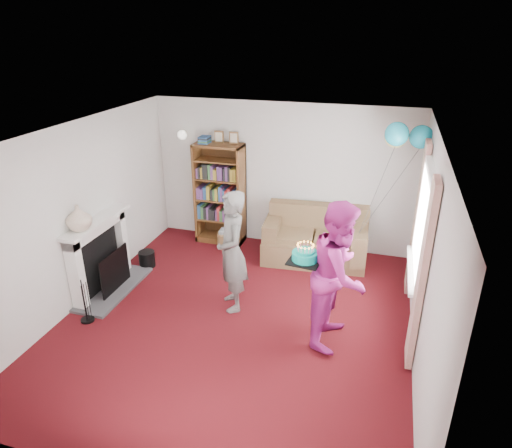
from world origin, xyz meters
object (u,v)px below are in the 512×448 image
(bookcase, at_px, (220,194))
(person_striped, at_px, (232,252))
(sofa, at_px, (315,240))
(birthday_cake, at_px, (305,256))
(person_magenta, at_px, (339,274))

(bookcase, xyz_separation_m, person_striped, (0.91, -1.98, -0.03))
(bookcase, relative_size, sofa, 1.20)
(sofa, xyz_separation_m, birthday_cake, (0.20, -2.13, 0.80))
(person_striped, bearing_deg, person_magenta, 48.82)
(sofa, relative_size, birthday_cake, 4.48)
(birthday_cake, bearing_deg, sofa, 95.33)
(birthday_cake, bearing_deg, person_magenta, 10.39)
(person_striped, bearing_deg, sofa, 124.57)
(bookcase, bearing_deg, person_magenta, -43.99)
(person_striped, xyz_separation_m, person_magenta, (1.46, -0.30, 0.07))
(bookcase, relative_size, birthday_cake, 5.38)
(person_magenta, bearing_deg, bookcase, 54.01)
(person_magenta, height_order, birthday_cake, person_magenta)
(bookcase, distance_m, sofa, 1.86)
(bookcase, height_order, person_magenta, bookcase)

